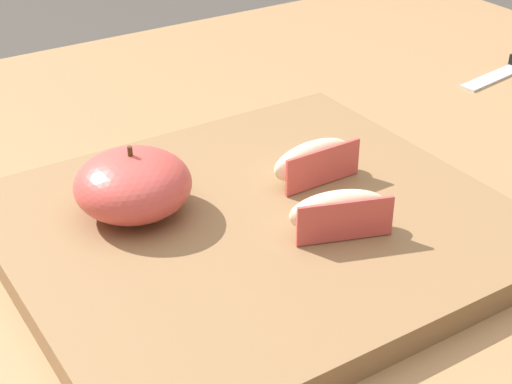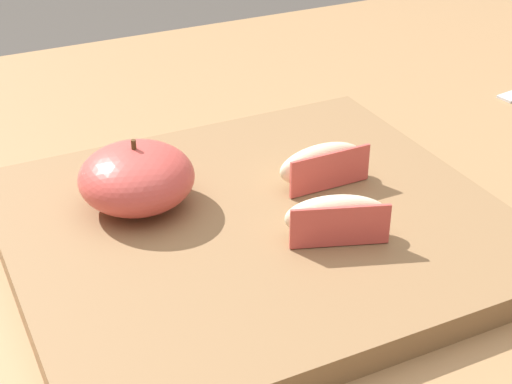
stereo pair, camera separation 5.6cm
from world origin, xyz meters
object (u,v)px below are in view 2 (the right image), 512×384
object	(u,v)px
apple_wedge_right	(322,164)
apple_wedge_middle	(337,217)
cutting_board	(256,228)
apple_half_skin_up	(132,178)

from	to	relation	value
apple_wedge_right	apple_wedge_middle	xyz separation A→B (m)	(-0.03, -0.07, 0.00)
cutting_board	apple_wedge_middle	world-z (taller)	apple_wedge_middle
cutting_board	apple_half_skin_up	distance (m)	0.10
cutting_board	apple_half_skin_up	xyz separation A→B (m)	(-0.07, 0.05, 0.03)
cutting_board	apple_wedge_right	bearing A→B (deg)	18.26
apple_half_skin_up	apple_wedge_right	world-z (taller)	apple_half_skin_up
cutting_board	apple_half_skin_up	bearing A→B (deg)	144.82
apple_wedge_right	cutting_board	bearing A→B (deg)	-161.74
apple_half_skin_up	apple_wedge_middle	xyz separation A→B (m)	(0.11, -0.10, -0.01)
apple_half_skin_up	apple_wedge_middle	size ratio (longest dim) A/B	1.12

